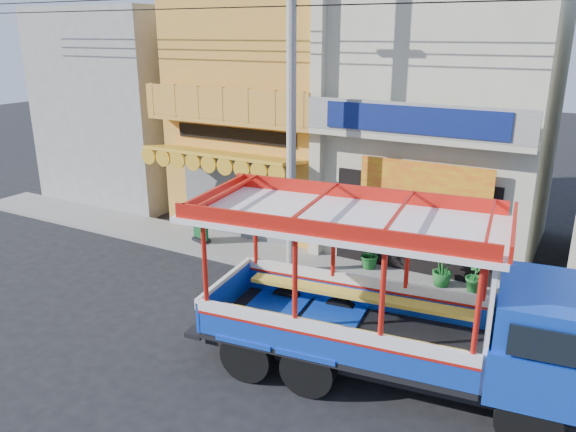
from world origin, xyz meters
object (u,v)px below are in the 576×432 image
(green_sign, at_px, (201,228))
(potted_plant_c, at_px, (442,269))
(potted_plant_b, at_px, (474,274))
(songthaew_truck, at_px, (419,307))
(potted_plant_a, at_px, (371,254))
(utility_pole, at_px, (296,98))

(green_sign, relative_size, potted_plant_c, 1.12)
(potted_plant_b, distance_m, potted_plant_c, 0.85)
(potted_plant_b, xyz_separation_m, potted_plant_c, (-0.85, 0.05, -0.03))
(potted_plant_b, height_order, potted_plant_c, potted_plant_b)
(songthaew_truck, distance_m, potted_plant_a, 5.74)
(utility_pole, relative_size, songthaew_truck, 3.48)
(utility_pole, relative_size, potted_plant_a, 32.33)
(songthaew_truck, relative_size, potted_plant_a, 9.29)
(potted_plant_b, bearing_deg, utility_pole, 79.72)
(green_sign, relative_size, potted_plant_b, 1.05)
(potted_plant_b, bearing_deg, songthaew_truck, 154.89)
(songthaew_truck, relative_size, potted_plant_c, 8.19)
(utility_pole, height_order, potted_plant_a, utility_pole)
(green_sign, distance_m, potted_plant_c, 7.80)
(potted_plant_a, bearing_deg, green_sign, 160.58)
(green_sign, height_order, potted_plant_a, green_sign)
(songthaew_truck, relative_size, potted_plant_b, 7.67)
(green_sign, relative_size, potted_plant_a, 1.27)
(songthaew_truck, bearing_deg, potted_plant_b, 87.86)
(potted_plant_a, distance_m, potted_plant_b, 2.99)
(green_sign, xyz_separation_m, potted_plant_b, (8.63, 0.46, 0.06))
(utility_pole, distance_m, potted_plant_c, 6.01)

